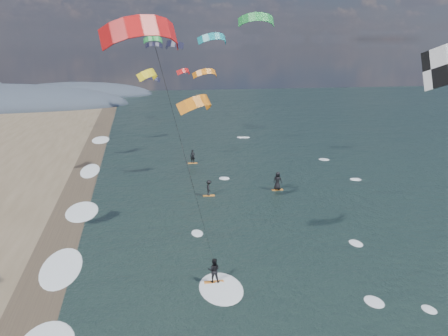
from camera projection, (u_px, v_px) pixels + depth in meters
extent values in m
cube|color=#382D23|center=(33.00, 309.00, 27.37)|extent=(3.00, 240.00, 0.00)
ellipsoid|color=#3D4756|center=(76.00, 96.00, 130.69)|extent=(40.00, 18.00, 7.00)
cube|color=orange|center=(214.00, 282.00, 30.31)|extent=(1.21, 0.37, 0.06)
imported|color=black|center=(214.00, 270.00, 30.11)|extent=(0.87, 0.75, 1.53)
ellipsoid|color=white|center=(221.00, 288.00, 29.60)|extent=(2.60, 4.20, 0.12)
cylinder|color=black|center=(188.00, 167.00, 25.14)|extent=(0.02, 0.02, 15.27)
cube|color=orange|center=(209.00, 196.00, 47.08)|extent=(1.10, 0.35, 0.05)
imported|color=black|center=(209.00, 188.00, 46.88)|extent=(0.57, 0.97, 1.50)
cube|color=orange|center=(277.00, 190.00, 48.93)|extent=(1.10, 0.35, 0.05)
imported|color=black|center=(278.00, 181.00, 48.70)|extent=(1.05, 0.96, 1.79)
cube|color=orange|center=(193.00, 163.00, 59.46)|extent=(1.10, 0.35, 0.05)
imported|color=black|center=(193.00, 156.00, 59.25)|extent=(0.68, 0.56, 1.59)
ellipsoid|color=white|center=(68.00, 267.00, 32.34)|extent=(2.40, 5.40, 0.11)
ellipsoid|color=white|center=(84.00, 211.00, 42.84)|extent=(2.40, 5.40, 0.11)
ellipsoid|color=white|center=(96.00, 170.00, 56.19)|extent=(2.40, 5.40, 0.11)
ellipsoid|color=white|center=(106.00, 140.00, 73.37)|extent=(2.40, 5.40, 0.11)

